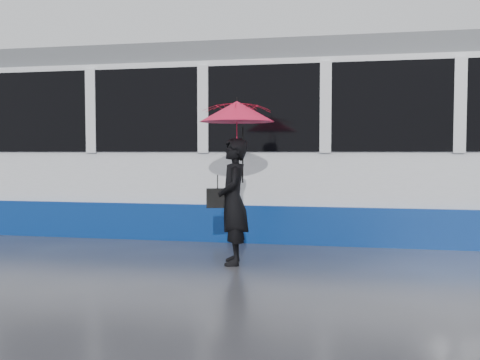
# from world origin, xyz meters

# --- Properties ---
(ground) EXTENTS (90.00, 90.00, 0.00)m
(ground) POSITION_xyz_m (0.00, 0.00, 0.00)
(ground) COLOR #2F2F34
(ground) RESTS_ON ground
(rails) EXTENTS (34.00, 1.51, 0.02)m
(rails) POSITION_xyz_m (0.00, 2.50, 0.01)
(rails) COLOR #3F3D38
(rails) RESTS_ON ground
(tram) EXTENTS (26.00, 2.56, 3.35)m
(tram) POSITION_xyz_m (3.62, 2.50, 1.64)
(tram) COLOR white
(tram) RESTS_ON ground
(woman) EXTENTS (0.53, 0.69, 1.68)m
(woman) POSITION_xyz_m (-0.02, -0.39, 0.84)
(woman) COLOR black
(woman) RESTS_ON ground
(umbrella) EXTENTS (1.19, 1.19, 1.13)m
(umbrella) POSITION_xyz_m (0.03, -0.39, 1.84)
(umbrella) COLOR #F7148C
(umbrella) RESTS_ON ground
(handbag) EXTENTS (0.32, 0.20, 0.44)m
(handbag) POSITION_xyz_m (-0.24, -0.37, 0.88)
(handbag) COLOR black
(handbag) RESTS_ON ground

